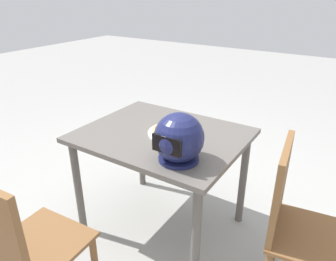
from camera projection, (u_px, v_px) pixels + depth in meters
name	position (u px, v px, depth m)	size (l,w,h in m)	color
ground_plane	(163.00, 224.00, 2.25)	(14.00, 14.00, 0.00)	#9E9E99
dining_table	(162.00, 147.00, 2.00)	(0.99, 0.80, 0.72)	#5B5651
pizza_plate	(174.00, 133.00, 1.95)	(0.32, 0.32, 0.01)	white
pizza	(175.00, 130.00, 1.94)	(0.27, 0.27, 0.05)	tan
motorcycle_helmet	(179.00, 139.00, 1.60)	(0.26, 0.26, 0.26)	#191E4C
chair_far	(20.00, 247.00, 1.39)	(0.43, 0.43, 0.90)	brown
chair_side	(295.00, 221.00, 1.54)	(0.45, 0.45, 0.90)	brown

